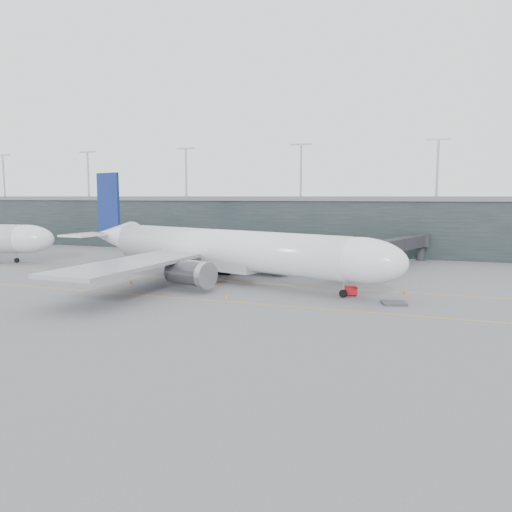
% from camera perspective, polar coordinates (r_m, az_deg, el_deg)
% --- Properties ---
extents(ground, '(320.00, 320.00, 0.00)m').
position_cam_1_polar(ground, '(95.63, -5.21, -2.35)').
color(ground, '#525256').
rests_on(ground, ground).
extents(taxiline_a, '(160.00, 0.25, 0.02)m').
position_cam_1_polar(taxiline_a, '(92.06, -6.26, -2.71)').
color(taxiline_a, orange).
rests_on(taxiline_a, ground).
extents(taxiline_b, '(160.00, 0.25, 0.02)m').
position_cam_1_polar(taxiline_b, '(78.24, -11.41, -4.51)').
color(taxiline_b, orange).
rests_on(taxiline_b, ground).
extents(taxiline_lead_main, '(0.25, 60.00, 0.02)m').
position_cam_1_polar(taxiline_lead_main, '(112.22, 1.42, -0.95)').
color(taxiline_lead_main, orange).
rests_on(taxiline_lead_main, ground).
extents(terminal, '(240.00, 36.00, 29.00)m').
position_cam_1_polar(terminal, '(149.19, 4.20, 3.90)').
color(terminal, black).
rests_on(terminal, ground).
extents(main_aircraft, '(70.62, 65.05, 20.30)m').
position_cam_1_polar(main_aircraft, '(90.19, -4.11, 0.76)').
color(main_aircraft, silver).
rests_on(main_aircraft, ground).
extents(jet_bridge, '(16.64, 44.23, 6.34)m').
position_cam_1_polar(jet_bridge, '(108.84, 14.03, 1.11)').
color(jet_bridge, '#26272B').
rests_on(jet_bridge, ground).
extents(gse_cart, '(2.45, 1.97, 1.45)m').
position_cam_1_polar(gse_cart, '(78.28, 10.66, -3.89)').
color(gse_cart, '#B50C12').
rests_on(gse_cart, ground).
extents(baggage_dolly, '(3.93, 3.50, 0.33)m').
position_cam_1_polar(baggage_dolly, '(73.64, 15.48, -5.19)').
color(baggage_dolly, '#38393D').
rests_on(baggage_dolly, ground).
extents(uld_a, '(2.40, 2.13, 1.85)m').
position_cam_1_polar(uld_a, '(105.69, -4.90, -0.93)').
color(uld_a, '#3A393E').
rests_on(uld_a, ground).
extents(uld_b, '(2.00, 1.62, 1.77)m').
position_cam_1_polar(uld_b, '(107.30, -4.25, -0.83)').
color(uld_b, '#3A393E').
rests_on(uld_b, ground).
extents(uld_c, '(2.09, 1.81, 1.67)m').
position_cam_1_polar(uld_c, '(106.00, -3.38, -0.95)').
color(uld_c, '#3A393E').
rests_on(uld_c, ground).
extents(cone_nose, '(0.48, 0.48, 0.76)m').
position_cam_1_polar(cone_nose, '(81.76, 16.62, -3.91)').
color(cone_nose, '#E74F0C').
rests_on(cone_nose, ground).
extents(cone_wing_stbd, '(0.50, 0.50, 0.79)m').
position_cam_1_polar(cone_wing_stbd, '(75.35, -3.40, -4.52)').
color(cone_wing_stbd, orange).
rests_on(cone_wing_stbd, ground).
extents(cone_wing_port, '(0.39, 0.39, 0.62)m').
position_cam_1_polar(cone_wing_port, '(100.67, 2.99, -1.69)').
color(cone_wing_port, '#CE700B').
rests_on(cone_wing_port, ground).
extents(cone_tail, '(0.49, 0.49, 0.78)m').
position_cam_1_polar(cone_tail, '(90.16, -14.11, -2.84)').
color(cone_tail, orange).
rests_on(cone_tail, ground).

